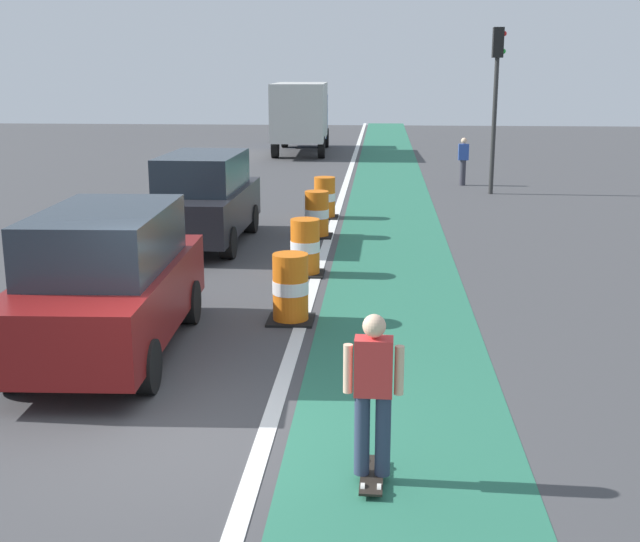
{
  "coord_description": "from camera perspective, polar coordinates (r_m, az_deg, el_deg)",
  "views": [
    {
      "loc": [
        2.1,
        -8.27,
        3.9
      ],
      "look_at": [
        1.27,
        3.0,
        1.1
      ],
      "focal_mm": 46.17,
      "sensor_mm": 36.0,
      "label": 1
    }
  ],
  "objects": [
    {
      "name": "ground_plane",
      "position": [
        9.38,
        -9.28,
        -10.84
      ],
      "size": [
        100.0,
        100.0,
        0.0
      ],
      "primitive_type": "plane",
      "color": "#424244"
    },
    {
      "name": "bike_lane_strip",
      "position": [
        20.64,
        5.0,
        2.98
      ],
      "size": [
        2.5,
        80.0,
        0.01
      ],
      "primitive_type": "cube",
      "color": "#286B51",
      "rests_on": "ground"
    },
    {
      "name": "lane_divider_stripe",
      "position": [
        20.67,
        0.83,
        3.05
      ],
      "size": [
        0.2,
        80.0,
        0.01
      ],
      "primitive_type": "cube",
      "color": "silver",
      "rests_on": "ground"
    },
    {
      "name": "skateboarder_on_lane",
      "position": [
        7.86,
        3.7,
        -8.46
      ],
      "size": [
        0.57,
        0.8,
        1.69
      ],
      "color": "black",
      "rests_on": "ground"
    },
    {
      "name": "parked_suv_nearest",
      "position": [
        11.69,
        -14.47,
        -0.72
      ],
      "size": [
        2.06,
        4.67,
        2.04
      ],
      "color": "maroon",
      "rests_on": "ground"
    },
    {
      "name": "parked_suv_second",
      "position": [
        18.74,
        -8.07,
        4.98
      ],
      "size": [
        1.96,
        4.62,
        2.04
      ],
      "color": "black",
      "rests_on": "ground"
    },
    {
      "name": "traffic_barrel_front",
      "position": [
        12.89,
        -2.06,
        -1.23
      ],
      "size": [
        0.73,
        0.73,
        1.09
      ],
      "color": "orange",
      "rests_on": "ground"
    },
    {
      "name": "traffic_barrel_mid",
      "position": [
        15.83,
        -1.04,
        1.63
      ],
      "size": [
        0.73,
        0.73,
        1.09
      ],
      "color": "orange",
      "rests_on": "ground"
    },
    {
      "name": "traffic_barrel_back",
      "position": [
        19.43,
        -0.23,
        3.93
      ],
      "size": [
        0.73,
        0.73,
        1.09
      ],
      "color": "orange",
      "rests_on": "ground"
    },
    {
      "name": "traffic_barrel_far",
      "position": [
        21.94,
        0.32,
        5.08
      ],
      "size": [
        0.73,
        0.73,
        1.09
      ],
      "color": "orange",
      "rests_on": "ground"
    },
    {
      "name": "delivery_truck_down_block",
      "position": [
        38.97,
        -1.3,
        10.88
      ],
      "size": [
        2.54,
        7.67,
        3.23
      ],
      "color": "beige",
      "rests_on": "ground"
    },
    {
      "name": "traffic_light_corner",
      "position": [
        26.57,
        12.13,
        12.75
      ],
      "size": [
        0.41,
        0.32,
        5.1
      ],
      "color": "#2D2D2D",
      "rests_on": "ground"
    },
    {
      "name": "pedestrian_crossing",
      "position": [
        28.53,
        9.9,
        7.59
      ],
      "size": [
        0.34,
        0.2,
        1.61
      ],
      "color": "#33333D",
      "rests_on": "ground"
    }
  ]
}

